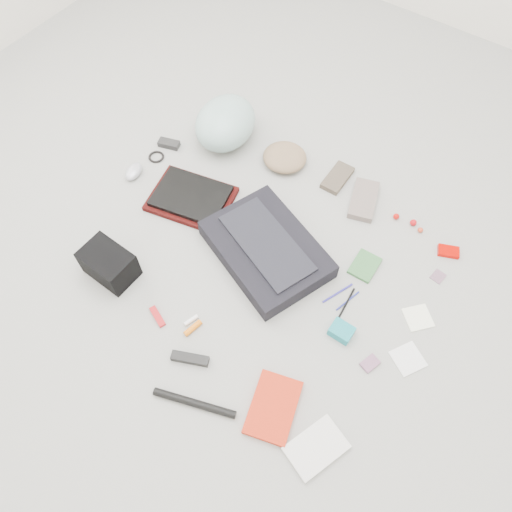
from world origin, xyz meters
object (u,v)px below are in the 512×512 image
Objects in this scene: messenger_bag at (266,249)px; camera_bag at (109,264)px; laptop at (191,196)px; accordion_wallet at (341,331)px; book_red at (273,407)px; bike_helmet at (225,123)px.

messenger_bag is 2.46× the size of camera_bag.
messenger_bag is at bearing -18.38° from laptop.
laptop is at bearing 168.66° from accordion_wallet.
bike_helmet is at bearing 117.60° from book_red.
book_red is at bearing -32.43° from messenger_bag.
accordion_wallet is at bearing 4.54° from messenger_bag.
accordion_wallet is (0.99, -0.58, -0.08)m from bike_helmet.
bike_helmet is 0.89m from camera_bag.
laptop is (-0.45, 0.04, -0.01)m from messenger_bag.
laptop reaches higher than book_red.
messenger_bag is 1.59× the size of laptop.
bike_helmet is at bearing 96.15° from camera_bag.
accordion_wallet is (0.89, -0.18, -0.01)m from laptop.
bike_helmet reaches higher than messenger_bag.
bike_helmet is (-0.10, 0.40, 0.07)m from laptop.
camera_bag reaches higher than laptop.
bike_helmet reaches higher than accordion_wallet.
messenger_bag is 0.71m from bike_helmet.
accordion_wallet is (0.93, 0.31, -0.05)m from camera_bag.
book_red is 2.71× the size of accordion_wallet.
laptop is 0.91m from accordion_wallet.
camera_bag is 0.98m from accordion_wallet.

